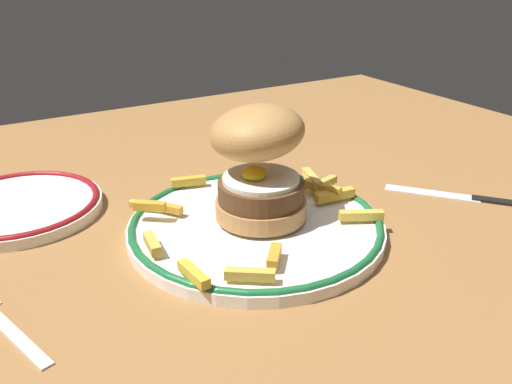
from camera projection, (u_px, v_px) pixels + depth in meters
ground_plane at (282, 232)px, 59.55cm from camera, size 112.75×104.05×4.00cm
dinner_plate at (256, 225)px, 55.02cm from camera, size 26.46×26.46×1.60cm
burger at (257, 159)px, 53.75cm from camera, size 13.83×13.69×11.86cm
fries_pile at (259, 207)px, 55.82cm from camera, size 25.04×23.28×1.79cm
side_plate at (19, 206)px, 59.13cm from camera, size 18.05×18.05×1.60cm
fork at (0, 320)px, 41.95cm from camera, size 5.52×14.18×0.36cm
knife at (476, 198)px, 62.46cm from camera, size 12.61×14.84×0.70cm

